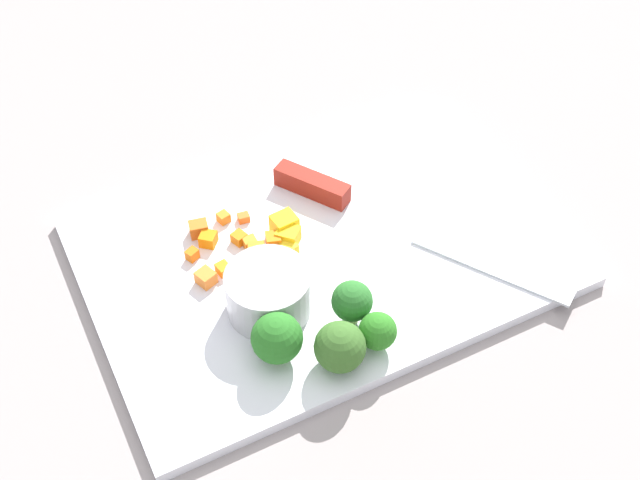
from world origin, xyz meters
name	(u,v)px	position (x,y,z in m)	size (l,w,h in m)	color
ground_plane	(320,256)	(0.00, 0.00, 0.00)	(4.00, 4.00, 0.00)	gray
cutting_board	(320,251)	(0.00, 0.00, 0.01)	(0.43, 0.31, 0.01)	white
prep_bowl	(268,293)	(0.07, 0.05, 0.03)	(0.07, 0.07, 0.04)	#B5B4B8
chef_knife	(358,205)	(-0.05, -0.03, 0.02)	(0.19, 0.27, 0.02)	silver
carrot_dice_0	(288,256)	(0.03, 0.00, 0.02)	(0.01, 0.01, 0.01)	orange
carrot_dice_1	(199,229)	(0.10, -0.07, 0.02)	(0.02, 0.01, 0.01)	orange
carrot_dice_2	(192,254)	(0.11, -0.04, 0.02)	(0.01, 0.01, 0.01)	orange
carrot_dice_3	(223,269)	(0.09, -0.01, 0.02)	(0.01, 0.01, 0.01)	orange
carrot_dice_4	(208,239)	(0.09, -0.05, 0.02)	(0.01, 0.01, 0.01)	orange
carrot_dice_5	(206,278)	(0.11, -0.01, 0.02)	(0.02, 0.01, 0.01)	orange
carrot_dice_6	(273,242)	(0.04, -0.02, 0.02)	(0.01, 0.01, 0.02)	orange
carrot_dice_7	(223,217)	(0.07, -0.07, 0.02)	(0.01, 0.01, 0.01)	orange
carrot_dice_8	(244,218)	(0.05, -0.07, 0.02)	(0.01, 0.01, 0.01)	orange
carrot_dice_9	(239,238)	(0.07, -0.04, 0.02)	(0.01, 0.01, 0.01)	orange
carrot_dice_10	(269,263)	(0.05, 0.00, 0.02)	(0.01, 0.01, 0.01)	orange
carrot_dice_11	(250,243)	(0.06, -0.03, 0.02)	(0.01, 0.01, 0.01)	orange
carrot_dice_12	(257,251)	(0.06, -0.02, 0.02)	(0.01, 0.02, 0.01)	orange
carrot_dice_13	(274,253)	(0.04, -0.01, 0.02)	(0.01, 0.01, 0.01)	orange
pepper_dice_0	(284,225)	(0.02, -0.03, 0.02)	(0.02, 0.02, 0.02)	yellow
pepper_dice_1	(288,248)	(0.03, -0.01, 0.02)	(0.01, 0.02, 0.01)	yellow
pepper_dice_2	(288,236)	(0.02, -0.02, 0.02)	(0.02, 0.02, 0.02)	yellow
broccoli_floret_0	(352,302)	(0.01, 0.09, 0.04)	(0.04, 0.04, 0.04)	#8EAC5D
broccoli_floret_1	(340,347)	(0.05, 0.13, 0.03)	(0.04, 0.04, 0.05)	#81B961
broccoli_floret_2	(277,338)	(0.09, 0.10, 0.04)	(0.04, 0.04, 0.05)	#93AD59
broccoli_floret_3	(378,331)	(0.01, 0.12, 0.03)	(0.03, 0.03, 0.04)	#7FBC60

